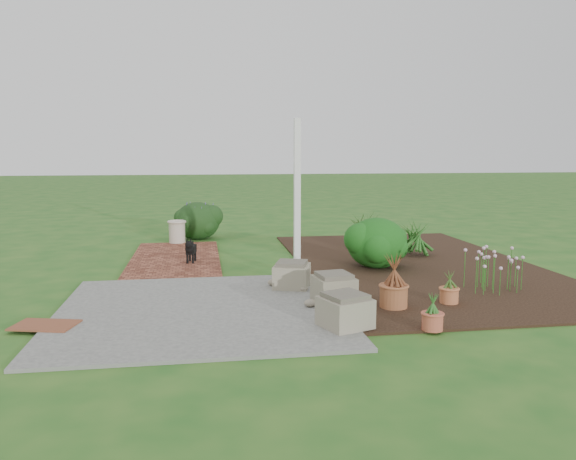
{
  "coord_description": "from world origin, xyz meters",
  "views": [
    {
      "loc": [
        -1.21,
        -8.66,
        1.99
      ],
      "look_at": [
        0.2,
        0.4,
        0.7
      ],
      "focal_mm": 35.0,
      "sensor_mm": 36.0,
      "label": 1
    }
  ],
  "objects": [
    {
      "name": "terracotta_pot_small_right",
      "position": [
        1.29,
        -2.98,
        0.13
      ],
      "size": [
        0.27,
        0.27,
        0.2
      ],
      "primitive_type": "cylinder",
      "rotation": [
        0.0,
        0.0,
        -0.18
      ],
      "color": "#B7543E",
      "rests_on": "garden_bed"
    },
    {
      "name": "cream_ceramic_urn",
      "position": [
        -1.73,
        3.48,
        0.27
      ],
      "size": [
        0.37,
        0.37,
        0.46
      ],
      "primitive_type": "cylinder",
      "rotation": [
        0.0,
        0.0,
        -0.09
      ],
      "color": "#C2B39F",
      "rests_on": "brick_path"
    },
    {
      "name": "brick_path",
      "position": [
        -1.7,
        1.75,
        0.02
      ],
      "size": [
        1.6,
        3.5,
        0.04
      ],
      "primitive_type": "cube",
      "color": "#5D2C1D",
      "rests_on": "ground"
    },
    {
      "name": "agapanthus_clump_back",
      "position": [
        2.78,
        1.35,
        0.42
      ],
      "size": [
        0.97,
        0.97,
        0.78
      ],
      "primitive_type": null,
      "rotation": [
        0.0,
        0.0,
        0.13
      ],
      "color": "#124215",
      "rests_on": "garden_bed"
    },
    {
      "name": "stone_trough_mid",
      "position": [
        0.48,
        -1.69,
        0.2
      ],
      "size": [
        0.56,
        0.56,
        0.33
      ],
      "primitive_type": "cube",
      "rotation": [
        0.0,
        0.0,
        0.15
      ],
      "color": "#736C54",
      "rests_on": "concrete_patio"
    },
    {
      "name": "veranda_post",
      "position": [
        0.3,
        0.1,
        1.25
      ],
      "size": [
        0.1,
        0.1,
        2.5
      ],
      "primitive_type": "cube",
      "color": "white",
      "rests_on": "ground"
    },
    {
      "name": "terracotta_pot_small_left",
      "position": [
        1.96,
        -1.95,
        0.13
      ],
      "size": [
        0.29,
        0.29,
        0.2
      ],
      "primitive_type": "cylinder",
      "rotation": [
        0.0,
        0.0,
        0.23
      ],
      "color": "#B8693E",
      "rests_on": "garden_bed"
    },
    {
      "name": "garden_bed",
      "position": [
        2.5,
        0.5,
        0.01
      ],
      "size": [
        4.0,
        7.0,
        0.03
      ],
      "primitive_type": "cube",
      "color": "black",
      "rests_on": "ground"
    },
    {
      "name": "coir_doormat",
      "position": [
        -2.98,
        -2.21,
        0.05
      ],
      "size": [
        0.77,
        0.59,
        0.02
      ],
      "primitive_type": "cube",
      "rotation": [
        0.0,
        0.0,
        -0.25
      ],
      "color": "brown",
      "rests_on": "concrete_patio"
    },
    {
      "name": "evergreen_shrub",
      "position": [
        1.74,
        0.43,
        0.46
      ],
      "size": [
        1.31,
        1.31,
        0.87
      ],
      "primitive_type": "ellipsoid",
      "rotation": [
        0.0,
        0.0,
        0.35
      ],
      "color": "#0B400E",
      "rests_on": "garden_bed"
    },
    {
      "name": "stone_trough_near",
      "position": [
        0.36,
        -2.74,
        0.2
      ],
      "size": [
        0.63,
        0.63,
        0.33
      ],
      "primitive_type": "cube",
      "rotation": [
        0.0,
        0.0,
        0.36
      ],
      "color": "gray",
      "rests_on": "concrete_patio"
    },
    {
      "name": "pink_flower_patch",
      "position": [
        2.94,
        -1.32,
        0.32
      ],
      "size": [
        0.93,
        0.93,
        0.58
      ],
      "primitive_type": null,
      "rotation": [
        0.0,
        0.0,
        -0.03
      ],
      "color": "#113D0F",
      "rests_on": "garden_bed"
    },
    {
      "name": "ground",
      "position": [
        0.0,
        0.0,
        0.0
      ],
      "size": [
        80.0,
        80.0,
        0.0
      ],
      "primitive_type": "plane",
      "color": "#1F591C",
      "rests_on": "ground"
    },
    {
      "name": "purple_flowering_bush",
      "position": [
        -1.3,
        4.23,
        0.43
      ],
      "size": [
        1.08,
        1.08,
        0.87
      ],
      "primitive_type": "ellipsoid",
      "rotation": [
        0.0,
        0.0,
        -0.07
      ],
      "color": "black",
      "rests_on": "ground"
    },
    {
      "name": "terracotta_pot_bronze",
      "position": [
        1.18,
        -2.03,
        0.17
      ],
      "size": [
        0.43,
        0.43,
        0.28
      ],
      "primitive_type": "cylinder",
      "rotation": [
        0.0,
        0.0,
        -0.27
      ],
      "color": "#955632",
      "rests_on": "garden_bed"
    },
    {
      "name": "stone_trough_far",
      "position": [
        0.06,
        -0.84,
        0.2
      ],
      "size": [
        0.62,
        0.62,
        0.33
      ],
      "primitive_type": "cube",
      "rotation": [
        0.0,
        0.0,
        -0.32
      ],
      "color": "gray",
      "rests_on": "concrete_patio"
    },
    {
      "name": "agapanthus_clump_front",
      "position": [
        2.09,
        2.36,
        0.47
      ],
      "size": [
        1.23,
        1.23,
        0.88
      ],
      "primitive_type": null,
      "rotation": [
        0.0,
        0.0,
        -0.28
      ],
      "color": "#144316",
      "rests_on": "garden_bed"
    },
    {
      "name": "concrete_patio",
      "position": [
        -1.25,
        -1.75,
        0.02
      ],
      "size": [
        3.5,
        3.5,
        0.04
      ],
      "primitive_type": "cube",
      "color": "#5C5D5A",
      "rests_on": "ground"
    },
    {
      "name": "black_dog",
      "position": [
        -1.41,
        1.22,
        0.29
      ],
      "size": [
        0.2,
        0.48,
        0.41
      ],
      "rotation": [
        0.0,
        0.0,
        -0.17
      ],
      "color": "black",
      "rests_on": "brick_path"
    }
  ]
}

